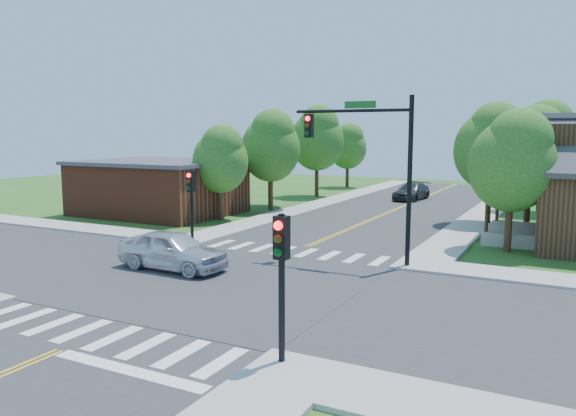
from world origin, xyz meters
The scene contains 25 objects.
ground centered at (0.00, 0.00, 0.00)m, with size 100.00×100.00×0.00m, color #29591C.
road_ns centered at (0.00, 0.00, 0.02)m, with size 10.00×90.00×0.04m, color #2D2D30.
road_ew centered at (0.00, 0.00, 0.03)m, with size 90.00×10.00×0.04m, color #2D2D30.
intersection_patch centered at (0.00, 0.00, 0.00)m, with size 10.20×10.20×0.06m, color #2D2D30.
sidewalk_nw centered at (-15.82, 15.82, 0.07)m, with size 40.00×40.00×0.14m.
crosswalk_north centered at (0.00, 6.20, 0.05)m, with size 8.85×2.00×0.01m.
crosswalk_south centered at (0.00, -6.20, 0.05)m, with size 8.85×2.00×0.01m.
centerline centered at (0.00, 0.00, 0.05)m, with size 0.30×90.00×0.01m.
stop_bar centered at (2.50, -7.60, 0.00)m, with size 4.60×0.45×0.09m, color white.
signal_mast_ne centered at (3.91, 5.59, 4.85)m, with size 5.30×0.42×7.20m.
signal_pole_se centered at (5.60, -5.62, 2.66)m, with size 0.34×0.42×3.80m.
signal_pole_nw centered at (-5.60, 5.58, 2.66)m, with size 0.34×0.42×3.80m.
building_nw centered at (-14.20, 13.20, 1.88)m, with size 10.40×8.40×3.73m.
tree_e_a centered at (9.04, 10.98, 4.46)m, with size 4.00×3.80×6.81m.
tree_e_b centered at (9.32, 17.98, 4.75)m, with size 4.27×4.05×7.25m.
tree_e_c centered at (9.46, 25.95, 5.20)m, with size 4.67×4.43×7.93m.
tree_e_d centered at (9.39, 35.37, 5.17)m, with size 4.64×4.41×7.89m.
tree_w_a centered at (-8.65, 12.77, 4.05)m, with size 3.64×3.46×6.19m.
tree_w_b centered at (-9.07, 20.05, 4.68)m, with size 4.20×3.99×7.14m.
tree_w_c centered at (-8.66, 27.71, 5.25)m, with size 4.71×4.48×8.01m.
tree_w_d centered at (-9.31, 36.65, 4.32)m, with size 3.88×3.69×6.60m.
tree_house centered at (7.04, 18.72, 4.92)m, with size 4.42×4.20×7.52m.
tree_bldg centered at (-8.00, 18.22, 4.80)m, with size 4.31×4.10×7.33m.
car_silver centered at (-2.93, 0.77, 0.82)m, with size 4.89×2.10×1.65m, color silver.
car_dgrey centered at (-0.55, 28.93, 0.70)m, with size 2.39×4.98×1.40m, color #2A2D2F.
Camera 1 is at (11.81, -17.19, 5.74)m, focal length 35.00 mm.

